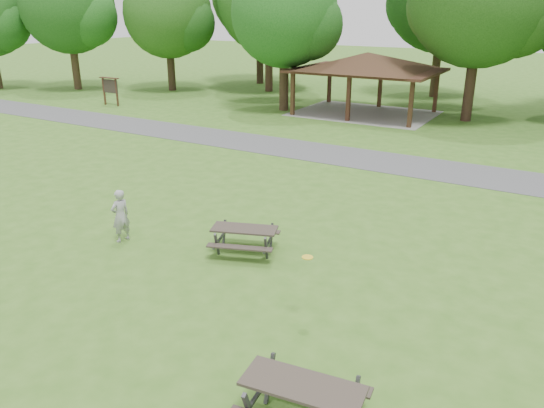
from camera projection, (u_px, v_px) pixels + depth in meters
The scene contains 12 objects.
ground at pixel (148, 301), 12.29m from camera, with size 160.00×160.00×0.00m, color #38651D.
asphalt_path at pixel (366, 159), 23.58m from camera, with size 120.00×3.20×0.02m, color #464749.
pavilion at pixel (367, 64), 32.47m from camera, with size 8.60×7.01×3.76m.
notice_board at pixel (110, 86), 35.85m from camera, with size 1.60×0.30×1.88m.
tree_row_a at pixel (69, 9), 41.15m from camera, with size 7.56×7.20×9.97m.
tree_row_b at pixel (169, 16), 40.82m from camera, with size 7.14×6.80×9.28m.
tree_row_c at pixel (270, 4), 40.01m from camera, with size 8.19×7.80×10.67m.
tree_row_d at pixel (286, 17), 32.67m from camera, with size 6.93×6.60×9.27m.
picnic_table_middle at pixel (244, 234), 14.48m from camera, with size 2.15×1.94×0.77m.
picnic_table_far at pixel (302, 394), 8.42m from camera, with size 2.13×1.79×0.85m.
frisbee_in_flight at pixel (307, 257), 10.94m from camera, with size 0.31×0.31×0.02m.
frisbee_thrower at pixel (120, 216), 15.15m from camera, with size 0.57×0.37×1.57m, color #98989A.
Camera 1 is at (7.92, -7.76, 6.43)m, focal length 35.00 mm.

